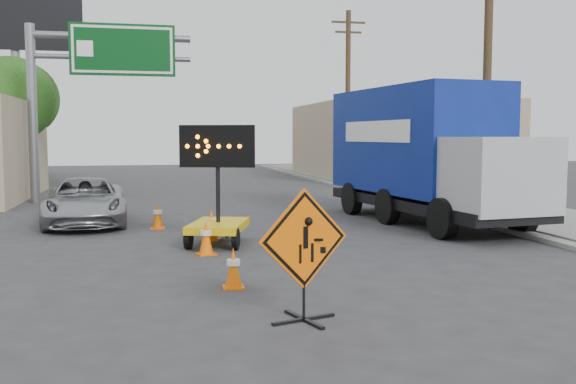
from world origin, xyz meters
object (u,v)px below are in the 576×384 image
object	(u,v)px
box_truck	(425,162)
construction_sign	(304,252)
pickup_truck	(85,201)
arrow_board	(218,218)

from	to	relation	value
box_truck	construction_sign	bearing A→B (deg)	-129.55
pickup_truck	arrow_board	bearing A→B (deg)	-55.31
construction_sign	arrow_board	bearing A→B (deg)	76.83
construction_sign	arrow_board	distance (m)	6.62
construction_sign	arrow_board	size ratio (longest dim) A/B	0.66
construction_sign	pickup_truck	size ratio (longest dim) A/B	0.38
arrow_board	box_truck	size ratio (longest dim) A/B	0.33
construction_sign	pickup_truck	xyz separation A→B (m)	(-3.87, 10.89, -0.30)
pickup_truck	box_truck	bearing A→B (deg)	-13.66
construction_sign	pickup_truck	world-z (taller)	construction_sign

